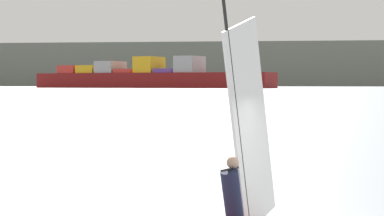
{
  "coord_description": "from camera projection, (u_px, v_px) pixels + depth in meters",
  "views": [
    {
      "loc": [
        -3.95,
        -13.77,
        2.72
      ],
      "look_at": [
        -0.68,
        18.34,
        1.78
      ],
      "focal_mm": 77.89,
      "sensor_mm": 36.0,
      "label": 1
    }
  ],
  "objects": [
    {
      "name": "cargo_ship",
      "position": [
        155.0,
        75.0,
        532.13
      ],
      "size": [
        151.1,
        103.57,
        36.2
      ],
      "rotation": [
        0.0,
        0.0,
        2.6
      ],
      "color": "maroon",
      "rests_on": "ground_plane"
    },
    {
      "name": "windsurfer",
      "position": [
        238.0,
        175.0,
        14.92
      ],
      "size": [
        2.24,
        3.06,
        4.48
      ],
      "rotation": [
        0.0,
        0.0,
        4.12
      ],
      "color": "red",
      "rests_on": "ground_plane"
    },
    {
      "name": "distant_headland",
      "position": [
        117.0,
        68.0,
        1151.41
      ],
      "size": [
        1105.1,
        727.55,
        47.53
      ],
      "primitive_type": "cube",
      "rotation": [
        0.0,
        0.0,
        -0.24
      ],
      "color": "#60665B",
      "rests_on": "ground_plane"
    }
  ]
}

